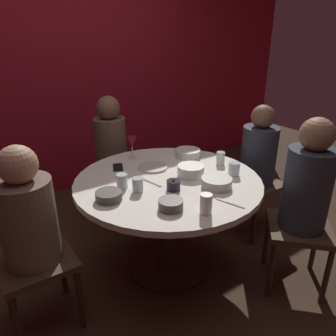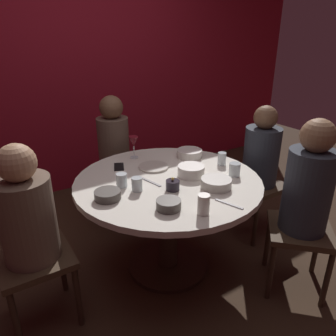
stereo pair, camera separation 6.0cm
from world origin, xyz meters
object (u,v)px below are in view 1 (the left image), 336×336
at_px(dining_table, 168,200).
at_px(cell_phone, 118,167).
at_px(wine_glass, 132,143).
at_px(bowl_rice_portion, 191,171).
at_px(bowl_serving_large, 171,204).
at_px(cup_near_candle, 234,169).
at_px(seated_diner_back, 111,145).
at_px(bowl_salad_center, 217,182).
at_px(seated_diner_front_right, 307,189).
at_px(bowl_sauce_side, 109,196).
at_px(seated_diner_left, 29,222).
at_px(cup_center_front, 221,158).
at_px(candle_holder, 173,185).
at_px(cup_by_left_diner, 138,185).
at_px(dinner_plate, 153,167).
at_px(bowl_small_white, 188,153).
at_px(cup_far_edge, 206,204).

distance_m(dining_table, cell_phone, 0.45).
relative_size(wine_glass, bowl_rice_portion, 0.95).
height_order(bowl_serving_large, cup_near_candle, cup_near_candle).
relative_size(seated_diner_back, bowl_salad_center, 5.86).
xyz_separation_m(seated_diner_front_right, bowl_serving_large, (-0.84, 0.29, 0.02)).
distance_m(bowl_salad_center, bowl_sauce_side, 0.69).
relative_size(dining_table, bowl_salad_center, 6.43).
bearing_deg(seated_diner_front_right, bowl_rice_portion, -6.51).
bearing_deg(seated_diner_left, seated_diner_front_right, -22.33).
bearing_deg(seated_diner_left, cup_center_front, -0.12).
height_order(wine_glass, bowl_rice_portion, wine_glass).
xyz_separation_m(seated_diner_back, bowl_rice_portion, (0.16, -0.96, 0.05)).
bearing_deg(candle_holder, bowl_sauce_side, 164.50).
bearing_deg(cup_near_candle, seated_diner_back, 110.46).
bearing_deg(cup_near_candle, cup_center_front, 73.37).
relative_size(bowl_rice_portion, cup_by_left_diner, 2.09).
bearing_deg(dinner_plate, bowl_sauce_side, -150.22).
relative_size(bowl_sauce_side, bowl_rice_portion, 0.85).
bearing_deg(wine_glass, dining_table, -88.44).
relative_size(bowl_serving_large, cup_center_front, 1.50).
bearing_deg(bowl_rice_portion, cup_by_left_diner, -179.59).
height_order(candle_holder, cup_near_candle, cup_near_candle).
bearing_deg(bowl_serving_large, dining_table, 58.14).
distance_m(bowl_salad_center, cup_near_candle, 0.24).
xyz_separation_m(bowl_small_white, cup_by_left_diner, (-0.62, -0.31, 0.01)).
distance_m(wine_glass, cup_far_edge, 0.97).
bearing_deg(cell_phone, cup_center_front, -5.43).
relative_size(cup_near_candle, cup_far_edge, 0.79).
height_order(seated_diner_back, cup_center_front, seated_diner_back).
bearing_deg(cup_far_edge, bowl_sauce_side, 130.40).
bearing_deg(dining_table, seated_diner_back, 90.00).
bearing_deg(cup_by_left_diner, candle_holder, -29.70).
xyz_separation_m(wine_glass, bowl_salad_center, (0.20, -0.76, -0.10)).
bearing_deg(cup_near_candle, bowl_salad_center, -161.92).
relative_size(seated_diner_back, bowl_sauce_side, 7.28).
distance_m(dinner_plate, cup_far_edge, 0.72).
bearing_deg(bowl_small_white, cell_phone, 169.48).
distance_m(seated_diner_back, cup_by_left_diner, 1.00).
bearing_deg(cup_far_edge, cell_phone, 97.82).
height_order(seated_diner_front_right, bowl_rice_portion, seated_diner_front_right).
relative_size(bowl_salad_center, bowl_small_white, 0.98).
xyz_separation_m(candle_holder, bowl_rice_portion, (0.23, 0.11, 0.00)).
bearing_deg(cup_near_candle, cup_far_edge, -149.97).
relative_size(cell_phone, bowl_salad_center, 0.71).
relative_size(seated_diner_back, dinner_plate, 5.27).
bearing_deg(wine_glass, cell_phone, -147.95).
relative_size(seated_diner_back, seated_diner_front_right, 0.96).
relative_size(wine_glass, cup_far_edge, 1.52).
xyz_separation_m(cell_phone, bowl_sauce_side, (-0.26, -0.41, 0.02)).
height_order(dinner_plate, cell_phone, dinner_plate).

